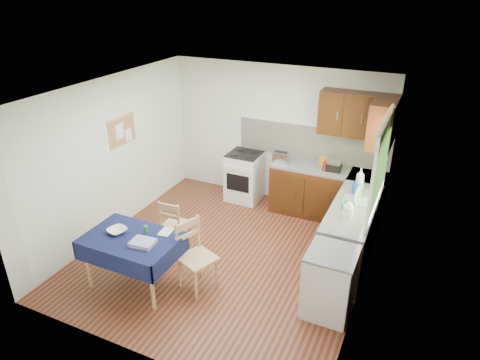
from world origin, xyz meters
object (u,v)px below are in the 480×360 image
at_px(sandwich_press, 333,166).
at_px(kettle, 348,211).
at_px(dining_table, 132,244).
at_px(chair_near, 195,254).
at_px(toaster, 281,157).
at_px(chair_far, 174,224).
at_px(dish_rack, 357,200).

relative_size(sandwich_press, kettle, 1.16).
distance_m(dining_table, chair_near, 0.84).
bearing_deg(toaster, kettle, -24.49).
relative_size(chair_far, sandwich_press, 3.19).
bearing_deg(dining_table, chair_far, 64.78).
bearing_deg(kettle, dining_table, -150.50).
distance_m(toaster, dish_rack, 1.75).
bearing_deg(sandwich_press, dish_rack, -63.12).
xyz_separation_m(chair_near, dish_rack, (1.76, 1.62, 0.41)).
bearing_deg(toaster, chair_far, -96.73).
height_order(dining_table, chair_far, chair_far).
relative_size(sandwich_press, dish_rack, 0.70).
relative_size(chair_far, toaster, 3.29).
bearing_deg(kettle, chair_far, -168.20).
relative_size(chair_near, dish_rack, 2.47).
xyz_separation_m(sandwich_press, kettle, (0.57, -1.47, 0.03)).
height_order(chair_far, chair_near, chair_near).
bearing_deg(dining_table, toaster, 48.70).
bearing_deg(sandwich_press, chair_near, -119.40).
xyz_separation_m(dining_table, chair_far, (0.06, 0.91, -0.18)).
height_order(chair_near, toaster, toaster).
height_order(chair_near, dish_rack, dish_rack).
distance_m(toaster, kettle, 2.05).
distance_m(chair_far, kettle, 2.55).
bearing_deg(chair_far, chair_near, 137.85).
height_order(sandwich_press, dish_rack, dish_rack).
distance_m(dining_table, sandwich_press, 3.49).
xyz_separation_m(chair_far, kettle, (2.44, 0.51, 0.54)).
distance_m(chair_near, toaster, 2.60).
bearing_deg(chair_far, sandwich_press, -135.34).
xyz_separation_m(dining_table, chair_near, (0.77, 0.31, -0.13)).
bearing_deg(chair_far, dining_table, 84.13).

